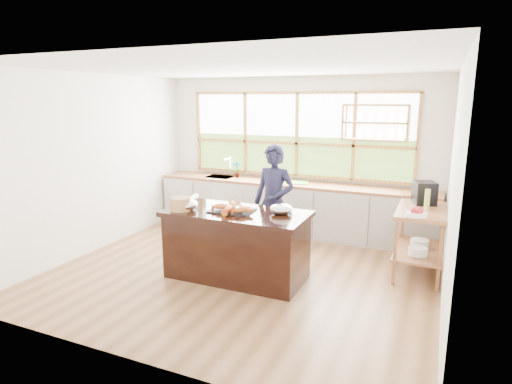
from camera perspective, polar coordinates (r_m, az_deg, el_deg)
The scene contains 18 objects.
ground_plane at distance 5.98m, azimuth -1.68°, elevation -10.52°, with size 5.00×5.00×0.00m, color #956542.
room_shell at distance 6.00m, azimuth 0.53°, elevation 6.88°, with size 5.02×4.52×2.71m.
back_counter at distance 7.55m, azimuth 4.48°, elevation -2.02°, with size 4.90×0.63×0.90m.
right_shelf_unit at distance 6.11m, azimuth 21.07°, elevation -4.83°, with size 0.62×1.10×0.90m.
island at distance 5.65m, azimuth -2.59°, elevation -6.99°, with size 1.85×0.90×0.90m.
cook at distance 6.19m, azimuth 2.39°, elevation -1.46°, with size 0.62×0.41×1.69m, color #1A1A33.
potted_plant at distance 7.88m, azimuth -2.58°, elevation 3.03°, with size 0.16×0.11×0.30m, color slate.
cutting_board at distance 7.41m, azimuth 5.44°, elevation 1.28°, with size 0.40×0.30×0.01m, color #52B834.
espresso_machine at distance 6.30m, azimuth 21.53°, elevation -0.12°, with size 0.27×0.29×0.31m, color black.
wine_bottle at distance 6.01m, azimuth 21.86°, elevation -0.93°, with size 0.07×0.07×0.27m, color #A5BA53.
fruit_bowl at distance 5.65m, azimuth 20.61°, elevation -2.61°, with size 0.26×0.26×0.11m.
slate_board at distance 5.54m, azimuth -3.22°, elevation -2.47°, with size 0.55×0.40×0.02m, color black.
lobster_pile at distance 5.49m, azimuth -3.16°, elevation -2.07°, with size 0.52×0.48×0.08m.
mixing_bowl_left at distance 5.67m, azimuth -9.34°, elevation -1.66°, with size 0.31×0.31×0.15m, color silver.
mixing_bowl_right at distance 5.41m, azimuth 3.40°, elevation -2.27°, with size 0.29×0.29×0.14m, color silver.
wine_glass at distance 5.18m, azimuth -2.47°, elevation -1.76°, with size 0.08×0.08×0.22m.
wicker_basket at distance 5.63m, azimuth -10.06°, elevation -1.58°, with size 0.27×0.27×0.17m, color tan.
parchment_roll at distance 6.14m, azimuth -8.42°, elevation -0.82°, with size 0.08×0.08×0.30m, color white.
Camera 1 is at (2.37, -4.98, 2.32)m, focal length 30.00 mm.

